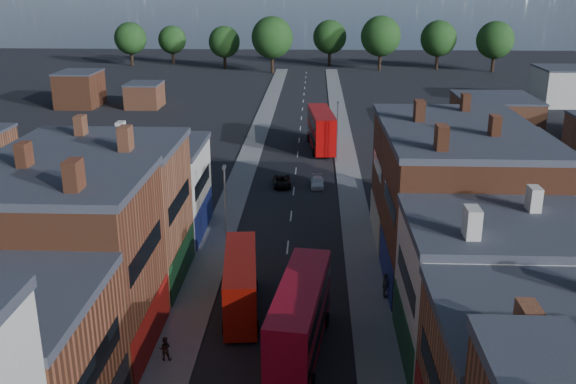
# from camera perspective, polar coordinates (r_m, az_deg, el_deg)

# --- Properties ---
(pavement_west) EXTENTS (3.00, 200.00, 0.12)m
(pavement_west) POSITION_cam_1_polar(r_m,az_deg,el_deg) (74.91, -4.42, 0.66)
(pavement_west) COLOR gray
(pavement_west) RESTS_ON ground
(pavement_east) EXTENTS (3.00, 200.00, 0.12)m
(pavement_east) POSITION_cam_1_polar(r_m,az_deg,el_deg) (74.52, 5.56, 0.53)
(pavement_east) COLOR gray
(pavement_east) RESTS_ON ground
(lamp_post_2) EXTENTS (0.25, 0.70, 8.12)m
(lamp_post_2) POSITION_cam_1_polar(r_m,az_deg,el_deg) (54.48, -5.59, -1.13)
(lamp_post_2) COLOR slate
(lamp_post_2) RESTS_ON ground
(lamp_post_3) EXTENTS (0.25, 0.70, 8.12)m
(lamp_post_3) POSITION_cam_1_polar(r_m,az_deg,el_deg) (82.89, 4.41, 5.73)
(lamp_post_3) COLOR slate
(lamp_post_3) RESTS_ON ground
(bus_0) EXTENTS (3.17, 9.89, 4.20)m
(bus_0) POSITION_cam_1_polar(r_m,az_deg,el_deg) (46.36, -4.24, -8.01)
(bus_0) COLOR #9E1109
(bus_0) RESTS_ON ground
(bus_1) EXTENTS (4.03, 11.54, 4.88)m
(bus_1) POSITION_cam_1_polar(r_m,az_deg,el_deg) (41.14, 1.07, -11.04)
(bus_1) COLOR #B50A1F
(bus_1) RESTS_ON ground
(bus_2) EXTENTS (4.07, 12.60, 5.35)m
(bus_2) POSITION_cam_1_polar(r_m,az_deg,el_deg) (90.34, 2.99, 5.64)
(bus_2) COLOR #A30707
(bus_2) RESTS_ON ground
(car_1) EXTENTS (1.79, 4.23, 1.36)m
(car_1) POSITION_cam_1_polar(r_m,az_deg,el_deg) (43.22, 0.69, -12.47)
(car_1) COLOR navy
(car_1) RESTS_ON ground
(car_2) EXTENTS (2.36, 4.44, 1.19)m
(car_2) POSITION_cam_1_polar(r_m,az_deg,el_deg) (74.14, -0.53, 0.96)
(car_2) COLOR black
(car_2) RESTS_ON ground
(car_3) EXTENTS (1.55, 3.71, 1.07)m
(car_3) POSITION_cam_1_polar(r_m,az_deg,el_deg) (74.11, 2.61, 0.89)
(car_3) COLOR white
(car_3) RESTS_ON ground
(ped_1) EXTENTS (0.79, 0.45, 1.58)m
(ped_1) POSITION_cam_1_polar(r_m,az_deg,el_deg) (41.95, -10.88, -13.50)
(ped_1) COLOR #44231B
(ped_1) RESTS_ON pavement_west
(ped_3) EXTENTS (0.61, 1.20, 1.98)m
(ped_3) POSITION_cam_1_polar(r_m,az_deg,el_deg) (48.88, 8.64, -8.22)
(ped_3) COLOR #605B53
(ped_3) RESTS_ON pavement_east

